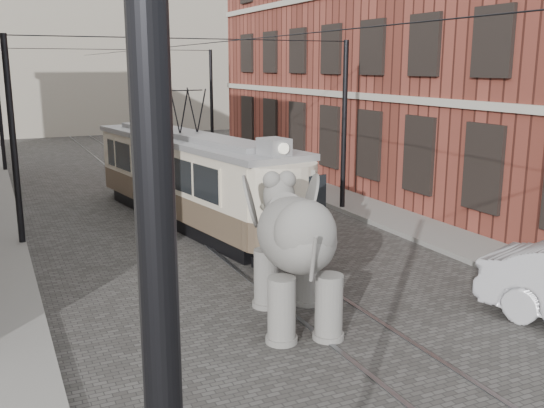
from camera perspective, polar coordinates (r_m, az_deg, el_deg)
ground at (r=14.95m, az=1.38°, el=-7.39°), size 120.00×120.00×0.00m
tram_rails at (r=14.94m, az=1.38°, el=-7.34°), size 1.54×80.00×0.02m
sidewalk_right at (r=18.26m, az=18.56°, el=-4.06°), size 2.00×60.00×0.15m
brick_building at (r=27.63m, az=14.13°, el=14.14°), size 8.00×26.00×12.00m
distant_block at (r=52.98m, az=-18.72°, el=14.10°), size 28.00×10.00×14.00m
catenary at (r=18.71m, az=-5.96°, el=6.09°), size 11.00×30.20×6.00m
tram at (r=20.33m, az=-7.68°, el=4.32°), size 4.02×11.35×4.41m
elephant at (r=12.37m, az=2.22°, el=-4.73°), size 3.71×5.19×2.86m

